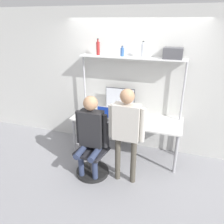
{
  "coord_description": "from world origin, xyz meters",
  "views": [
    {
      "loc": [
        0.92,
        -3.22,
        2.46
      ],
      "look_at": [
        -0.09,
        -0.19,
        1.11
      ],
      "focal_mm": 35.0,
      "sensor_mm": 36.0,
      "label": 1
    }
  ],
  "objects": [
    {
      "name": "shelf_unit",
      "position": [
        0.0,
        0.62,
        1.58
      ],
      "size": [
        1.93,
        0.25,
        1.86
      ],
      "color": "white",
      "rests_on": "ground_plane"
    },
    {
      "name": "bottle_blue",
      "position": [
        -0.17,
        0.62,
        1.93
      ],
      "size": [
        0.07,
        0.07,
        0.18
      ],
      "color": "#335999",
      "rests_on": "shelf_unit"
    },
    {
      "name": "person_standing",
      "position": [
        0.2,
        -0.38,
        1.0
      ],
      "size": [
        0.56,
        0.21,
        1.57
      ],
      "color": "#4C473D",
      "rests_on": "ground_plane"
    },
    {
      "name": "storage_box",
      "position": [
        0.7,
        0.62,
        1.95
      ],
      "size": [
        0.32,
        0.23,
        0.18
      ],
      "color": "#4C4C51",
      "rests_on": "shelf_unit"
    },
    {
      "name": "wall_back",
      "position": [
        0.0,
        0.79,
        1.35
      ],
      "size": [
        8.0,
        0.06,
        2.7
      ],
      "color": "silver",
      "rests_on": "ground_plane"
    },
    {
      "name": "laptop",
      "position": [
        -0.38,
        0.24,
        0.83
      ],
      "size": [
        0.36,
        0.23,
        0.23
      ],
      "color": "#BCBCC1",
      "rests_on": "desk"
    },
    {
      "name": "bottle_clear",
      "position": [
        0.2,
        0.62,
        1.97
      ],
      "size": [
        0.07,
        0.07,
        0.27
      ],
      "color": "silver",
      "rests_on": "shelf_unit"
    },
    {
      "name": "desk",
      "position": [
        0.0,
        0.39,
        0.69
      ],
      "size": [
        2.03,
        0.74,
        0.76
      ],
      "color": "silver",
      "rests_on": "ground_plane"
    },
    {
      "name": "person_seated",
      "position": [
        -0.38,
        -0.4,
        0.83
      ],
      "size": [
        0.54,
        0.47,
        1.4
      ],
      "color": "#2D3856",
      "rests_on": "ground_plane"
    },
    {
      "name": "ground_plane",
      "position": [
        0.0,
        0.0,
        0.0
      ],
      "size": [
        12.0,
        12.0,
        0.0
      ],
      "primitive_type": "plane",
      "color": "gray"
    },
    {
      "name": "monitor",
      "position": [
        -0.2,
        0.63,
        1.04
      ],
      "size": [
        0.58,
        0.16,
        0.5
      ],
      "color": "#333338",
      "rests_on": "desk"
    },
    {
      "name": "bottle_red",
      "position": [
        -0.63,
        0.62,
        1.98
      ],
      "size": [
        0.06,
        0.06,
        0.29
      ],
      "color": "maroon",
      "rests_on": "shelf_unit"
    },
    {
      "name": "cell_phone",
      "position": [
        -0.13,
        0.22,
        0.77
      ],
      "size": [
        0.07,
        0.15,
        0.01
      ],
      "color": "silver",
      "rests_on": "desk"
    },
    {
      "name": "office_chair",
      "position": [
        -0.37,
        -0.35,
        0.28
      ],
      "size": [
        0.56,
        0.56,
        0.92
      ],
      "color": "black",
      "rests_on": "ground_plane"
    }
  ]
}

